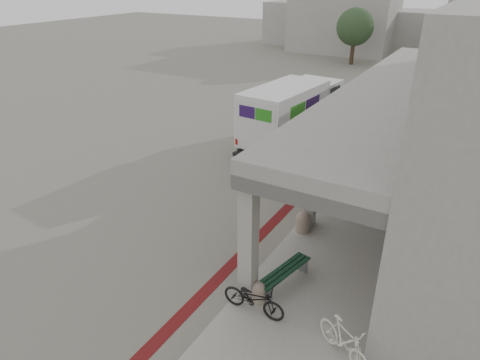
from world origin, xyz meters
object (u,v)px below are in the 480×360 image
Objects in this scene: utility_cabinet at (406,228)px; bicycle_cream at (344,341)px; bicycle_black at (254,298)px; fedex_truck at (293,112)px; bench at (284,274)px.

bicycle_cream is (-0.22, -5.11, -0.05)m from utility_cabinet.
utility_cabinet reaches higher than bicycle_black.
fedex_truck is 11.86m from bicycle_black.
utility_cabinet is at bearing -28.23° from bicycle_black.
utility_cabinet is at bearing 69.32° from bench.
bicycle_black is (-0.18, -1.33, 0.11)m from bench.
fedex_truck reaches higher than bicycle_black.
bench is at bearing -111.85° from utility_cabinet.
bicycle_cream is at bearing -81.14° from utility_cabinet.
utility_cabinet reaches higher than bench.
bicycle_black is (-2.50, -4.89, -0.10)m from utility_cabinet.
fedex_truck reaches higher than utility_cabinet.
bench is 2.62m from bicycle_cream.
bicycle_cream is at bearing -23.98° from bench.
fedex_truck reaches higher than bench.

